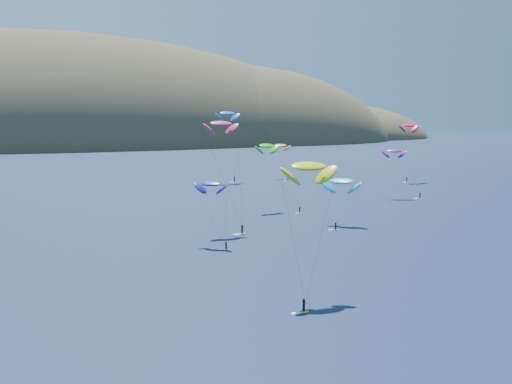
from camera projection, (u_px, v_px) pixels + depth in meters
name	position (u px, v px, depth m)	size (l,w,h in m)	color
island	(64.00, 156.00, 602.41)	(730.00, 300.00, 210.00)	#3D3526
kitesurfer_2	(309.00, 167.00, 98.14)	(10.50, 11.03, 20.13)	yellow
kitesurfer_3	(267.00, 146.00, 184.60)	(9.35, 12.25, 18.80)	yellow
kitesurfer_4	(227.00, 113.00, 262.40)	(11.08, 7.69, 28.02)	yellow
kitesurfer_5	(342.00, 181.00, 160.97)	(10.69, 12.55, 12.34)	yellow
kitesurfer_6	(394.00, 151.00, 212.52)	(9.52, 10.31, 15.95)	yellow
kitesurfer_8	(409.00, 126.00, 263.37)	(9.25, 6.10, 23.11)	yellow
kitesurfer_9	(221.00, 124.00, 151.82)	(8.13, 9.74, 25.12)	yellow
kitesurfer_10	(211.00, 184.00, 135.85)	(6.61, 10.88, 13.55)	yellow
kitesurfer_11	(280.00, 145.00, 275.22)	(8.35, 13.56, 14.92)	yellow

